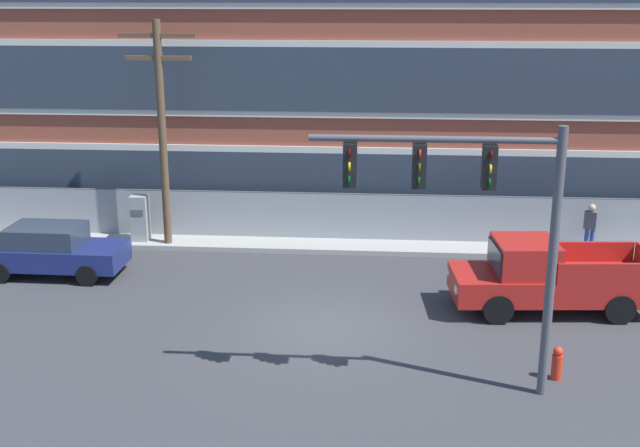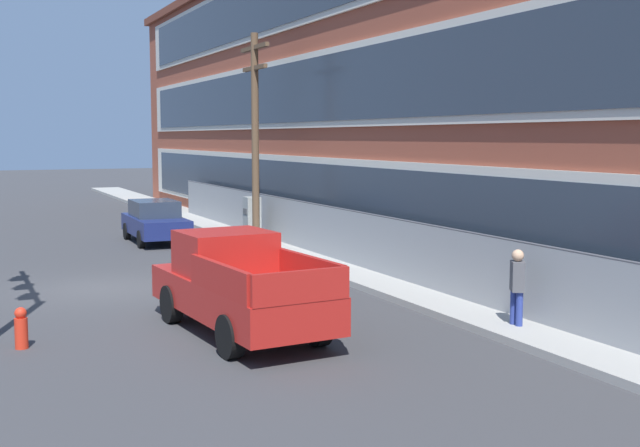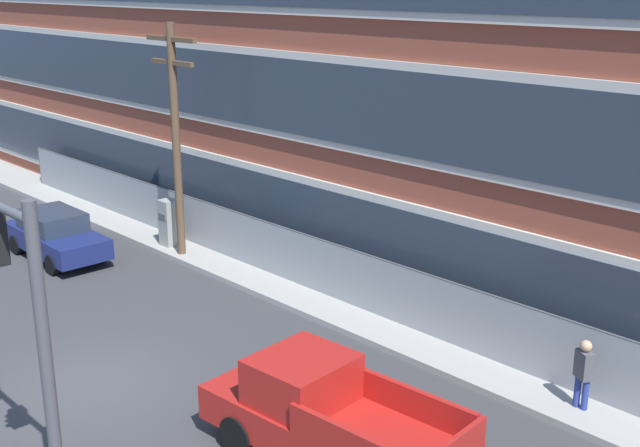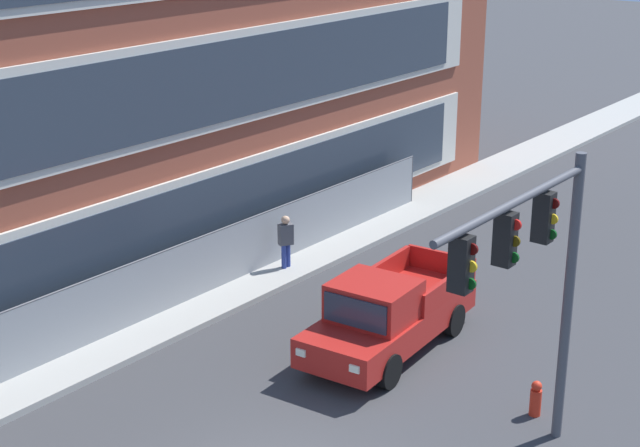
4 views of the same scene
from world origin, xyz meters
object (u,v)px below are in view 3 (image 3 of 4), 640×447
pickup_truck_red (327,419)px  sedan_navy (56,235)px  utility_pole_near_corner (176,131)px  pedestrian_near_cabinet (583,372)px  electrical_cabinet (169,225)px

pickup_truck_red → sedan_navy: bearing=173.2°
utility_pole_near_corner → pedestrian_near_cabinet: (14.01, 0.39, -3.22)m
utility_pole_near_corner → electrical_cabinet: 3.49m
pickup_truck_red → electrical_cabinet: (-12.64, 4.88, -0.08)m
electrical_cabinet → utility_pole_near_corner: bearing=-12.2°
utility_pole_near_corner → electrical_cabinet: utility_pole_near_corner is taller
utility_pole_near_corner → pedestrian_near_cabinet: size_ratio=4.44×
pickup_truck_red → utility_pole_near_corner: utility_pole_near_corner is taller
utility_pole_near_corner → electrical_cabinet: size_ratio=4.36×
sedan_navy → electrical_cabinet: bearing=60.3°
electrical_cabinet → pedestrian_near_cabinet: (15.01, 0.17, 0.11)m
pickup_truck_red → electrical_cabinet: pickup_truck_red is taller
sedan_navy → utility_pole_near_corner: 5.30m
sedan_navy → utility_pole_near_corner: bearing=46.5°
pickup_truck_red → electrical_cabinet: 13.55m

